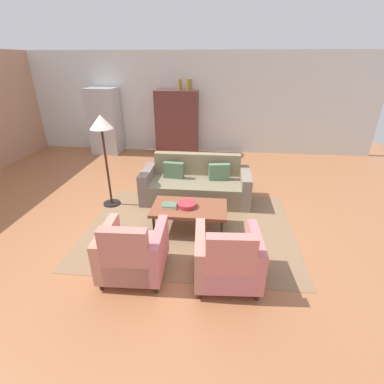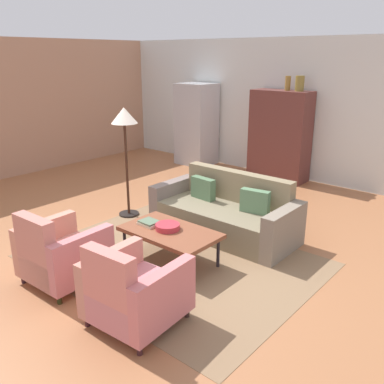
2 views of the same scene
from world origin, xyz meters
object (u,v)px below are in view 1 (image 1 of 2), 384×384
(couch, at_px, (196,185))
(armchair_right, at_px, (228,261))
(refrigerator, at_px, (105,121))
(book_stack, at_px, (169,206))
(vase_round, at_px, (189,85))
(armchair_left, at_px, (132,254))
(fruit_bowl, at_px, (187,205))
(floor_lamp, at_px, (102,131))
(vase_tall, at_px, (180,85))
(coffee_table, at_px, (189,209))
(cabinet, at_px, (177,123))

(couch, bearing_deg, armchair_right, 104.12)
(refrigerator, bearing_deg, armchair_right, -55.69)
(couch, height_order, book_stack, couch)
(armchair_right, height_order, vase_round, vase_round)
(vase_round, bearing_deg, armchair_right, -78.45)
(armchair_right, relative_size, vase_round, 3.06)
(armchair_left, bearing_deg, book_stack, 73.63)
(armchair_right, distance_m, fruit_bowl, 1.34)
(floor_lamp, bearing_deg, vase_tall, 75.31)
(refrigerator, bearing_deg, armchair_left, -65.73)
(book_stack, height_order, refrigerator, refrigerator)
(coffee_table, xyz_separation_m, armchair_left, (-0.60, -1.17, -0.05))
(couch, bearing_deg, book_stack, 75.26)
(fruit_bowl, bearing_deg, coffee_table, -0.00)
(couch, height_order, floor_lamp, floor_lamp)
(couch, xyz_separation_m, coffee_table, (0.00, -1.19, 0.10))
(couch, distance_m, refrigerator, 4.14)
(vase_tall, relative_size, vase_round, 0.96)
(coffee_table, xyz_separation_m, book_stack, (-0.32, -0.04, 0.06))
(couch, height_order, armchair_right, armchair_right)
(coffee_table, height_order, armchair_left, armchair_left)
(cabinet, relative_size, refrigerator, 0.97)
(coffee_table, relative_size, fruit_bowl, 3.97)
(cabinet, distance_m, vase_round, 1.10)
(coffee_table, distance_m, refrigerator, 5.01)
(vase_tall, distance_m, refrigerator, 2.43)
(armchair_left, height_order, refrigerator, refrigerator)
(vase_tall, xyz_separation_m, floor_lamp, (-0.89, -3.39, -0.49))
(vase_tall, height_order, vase_round, vase_round)
(couch, bearing_deg, vase_round, -81.10)
(armchair_right, bearing_deg, coffee_table, 113.47)
(vase_tall, bearing_deg, floor_lamp, -104.69)
(cabinet, relative_size, floor_lamp, 1.05)
(refrigerator, bearing_deg, coffee_table, -53.87)
(couch, relative_size, coffee_table, 1.75)
(cabinet, distance_m, vase_tall, 1.04)
(floor_lamp, bearing_deg, refrigerator, 111.93)
(book_stack, relative_size, cabinet, 0.14)
(couch, xyz_separation_m, vase_tall, (-0.73, 2.94, 1.65))
(floor_lamp, bearing_deg, couch, 15.51)
(armchair_left, xyz_separation_m, book_stack, (0.28, 1.12, 0.11))
(fruit_bowl, xyz_separation_m, book_stack, (-0.28, -0.04, -0.01))
(vase_tall, bearing_deg, vase_round, 0.00)
(armchair_right, distance_m, vase_tall, 5.68)
(fruit_bowl, relative_size, refrigerator, 0.16)
(couch, xyz_separation_m, floor_lamp, (-1.61, -0.45, 1.16))
(book_stack, xyz_separation_m, vase_tall, (-0.41, 4.17, 1.48))
(armchair_right, bearing_deg, cabinet, 101.19)
(refrigerator, bearing_deg, vase_round, 2.32)
(fruit_bowl, height_order, vase_tall, vase_tall)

